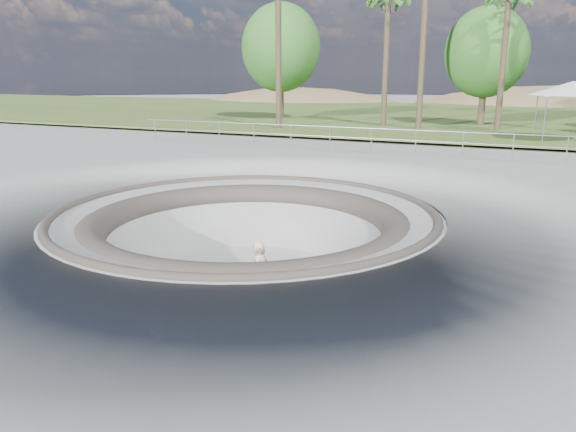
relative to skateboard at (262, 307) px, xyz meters
The scene contains 10 objects.
ground 2.81m from the skateboard, 127.77° to the left, with size 180.00×180.00×0.00m, color #9C9D98.
skate_bowl 2.13m from the skateboard, 127.77° to the left, with size 14.00×14.00×4.10m.
grass_strip 35.77m from the skateboard, 92.09° to the left, with size 180.00×36.00×0.12m.
distant_hills 59.13m from the skateboard, 87.59° to the left, with size 103.20×45.00×28.60m.
safety_railing 13.98m from the skateboard, 95.44° to the left, with size 25.00×0.06×1.03m.
skateboard is the anchor object (origin of this frame).
skater 0.83m from the skateboard, 90.00° to the left, with size 0.59×0.39×1.63m, color #DDB78F.
canopy_white 22.33m from the skateboard, 71.55° to the left, with size 5.73×5.73×2.93m.
bushy_tree_left 30.87m from the skateboard, 114.00° to the left, with size 5.81×5.28×8.38m.
bushy_tree_mid 28.99m from the skateboard, 86.01° to the left, with size 5.25×4.77×7.57m.
Camera 1 is at (6.99, -12.79, 3.61)m, focal length 35.00 mm.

